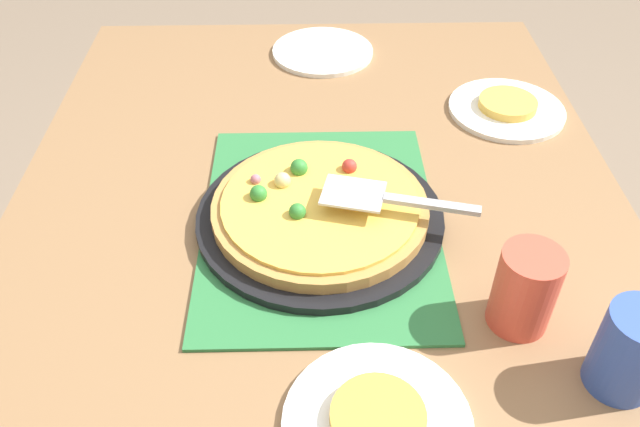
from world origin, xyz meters
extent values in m
cube|color=olive|center=(0.00, 0.00, 0.73)|extent=(1.40, 1.00, 0.03)
cube|color=olive|center=(-0.64, -0.44, 0.36)|extent=(0.07, 0.07, 0.72)
cube|color=olive|center=(-0.64, 0.44, 0.36)|extent=(0.07, 0.07, 0.72)
cube|color=#2D753D|center=(0.00, 0.00, 0.75)|extent=(0.48, 0.36, 0.01)
cylinder|color=black|center=(0.00, 0.00, 0.76)|extent=(0.38, 0.38, 0.01)
cylinder|color=#B78442|center=(0.00, 0.00, 0.78)|extent=(0.33, 0.33, 0.02)
cylinder|color=#EAB747|center=(0.00, 0.00, 0.79)|extent=(0.30, 0.30, 0.01)
sphere|color=red|center=(0.00, 0.04, 0.80)|extent=(0.03, 0.03, 0.03)
sphere|color=#338433|center=(-0.07, -0.03, 0.80)|extent=(0.03, 0.03, 0.03)
sphere|color=red|center=(-0.08, 0.05, 0.80)|extent=(0.02, 0.02, 0.02)
sphere|color=#338433|center=(0.03, -0.03, 0.80)|extent=(0.03, 0.03, 0.03)
sphere|color=#338433|center=(-0.01, -0.09, 0.80)|extent=(0.03, 0.03, 0.03)
sphere|color=#B76675|center=(-0.05, -0.10, 0.80)|extent=(0.02, 0.02, 0.02)
sphere|color=#E5CC7F|center=(-0.04, -0.06, 0.80)|extent=(0.03, 0.03, 0.03)
cylinder|color=white|center=(-0.31, 0.37, 0.76)|extent=(0.22, 0.22, 0.01)
cylinder|color=white|center=(0.35, 0.06, 0.76)|extent=(0.22, 0.22, 0.01)
cylinder|color=white|center=(-0.55, 0.02, 0.76)|extent=(0.22, 0.22, 0.01)
cylinder|color=#EAB747|center=(-0.31, 0.37, 0.77)|extent=(0.11, 0.11, 0.02)
cylinder|color=gold|center=(0.35, 0.06, 0.77)|extent=(0.11, 0.11, 0.02)
cylinder|color=#3351AD|center=(0.29, 0.35, 0.81)|extent=(0.08, 0.08, 0.12)
cylinder|color=#E04C38|center=(0.20, 0.26, 0.81)|extent=(0.08, 0.08, 0.12)
cube|color=silver|center=(0.01, 0.05, 0.82)|extent=(0.09, 0.10, 0.00)
cube|color=#B2B2B7|center=(0.04, 0.16, 0.82)|extent=(0.05, 0.14, 0.01)
camera|label=1|loc=(0.73, -0.02, 1.42)|focal=36.03mm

